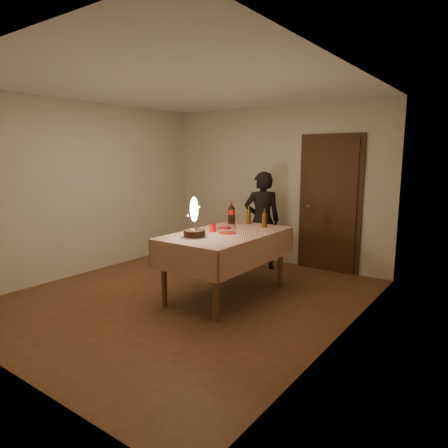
% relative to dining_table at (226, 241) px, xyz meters
% --- Properties ---
extents(ground, '(4.00, 4.50, 0.01)m').
position_rel_dining_table_xyz_m(ground, '(-0.38, -0.35, -0.72)').
color(ground, brown).
rests_on(ground, ground).
extents(room_shell, '(4.04, 4.54, 2.62)m').
position_rel_dining_table_xyz_m(room_shell, '(-0.35, -0.27, 0.93)').
color(room_shell, beige).
rests_on(room_shell, ground).
extents(dining_table, '(1.02, 1.72, 0.83)m').
position_rel_dining_table_xyz_m(dining_table, '(0.00, 0.00, 0.00)').
color(dining_table, brown).
rests_on(dining_table, ground).
extents(birthday_cake, '(0.33, 0.33, 0.48)m').
position_rel_dining_table_xyz_m(birthday_cake, '(-0.15, -0.45, 0.23)').
color(birthday_cake, white).
rests_on(birthday_cake, dining_table).
extents(red_plate, '(0.22, 0.22, 0.01)m').
position_rel_dining_table_xyz_m(red_plate, '(0.03, -0.02, 0.11)').
color(red_plate, '#B5250C').
rests_on(red_plate, dining_table).
extents(red_cup, '(0.08, 0.08, 0.10)m').
position_rel_dining_table_xyz_m(red_cup, '(-0.18, -0.05, 0.16)').
color(red_cup, '#A80B0C').
rests_on(red_cup, dining_table).
extents(clear_cup, '(0.07, 0.07, 0.09)m').
position_rel_dining_table_xyz_m(clear_cup, '(0.05, 0.09, 0.16)').
color(clear_cup, white).
rests_on(clear_cup, dining_table).
extents(napkin_stack, '(0.15, 0.15, 0.02)m').
position_rel_dining_table_xyz_m(napkin_stack, '(-0.18, 0.23, 0.12)').
color(napkin_stack, '#B41428').
rests_on(napkin_stack, dining_table).
extents(cola_bottle, '(0.10, 0.10, 0.32)m').
position_rel_dining_table_xyz_m(cola_bottle, '(-0.34, 0.60, 0.26)').
color(cola_bottle, black).
rests_on(cola_bottle, dining_table).
extents(amber_bottle_left, '(0.06, 0.06, 0.25)m').
position_rel_dining_table_xyz_m(amber_bottle_left, '(-0.13, 0.73, 0.23)').
color(amber_bottle_left, '#54310E').
rests_on(amber_bottle_left, dining_table).
extents(amber_bottle_right, '(0.06, 0.06, 0.25)m').
position_rel_dining_table_xyz_m(amber_bottle_right, '(0.20, 0.62, 0.23)').
color(amber_bottle_right, '#54310E').
rests_on(amber_bottle_right, dining_table).
extents(photographer, '(0.68, 0.65, 1.56)m').
position_rel_dining_table_xyz_m(photographer, '(-0.28, 1.36, 0.06)').
color(photographer, black).
rests_on(photographer, ground).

